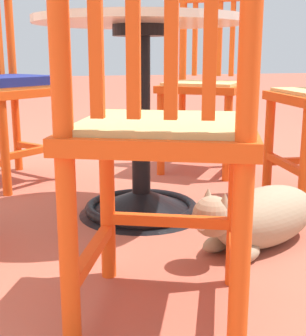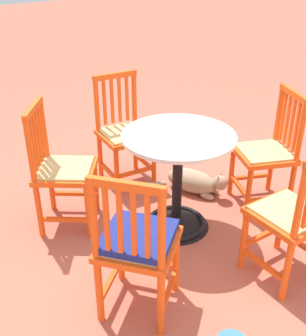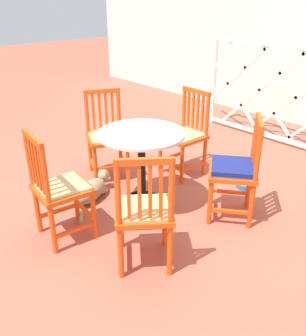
# 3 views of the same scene
# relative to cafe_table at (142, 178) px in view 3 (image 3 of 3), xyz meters

# --- Properties ---
(ground_plane) EXTENTS (24.00, 24.00, 0.00)m
(ground_plane) POSITION_rel_cafe_table_xyz_m (0.04, -0.10, -0.28)
(ground_plane) COLOR #AD5642
(cafe_table) EXTENTS (0.76, 0.76, 0.73)m
(cafe_table) POSITION_rel_cafe_table_xyz_m (0.00, 0.00, 0.00)
(cafe_table) COLOR black
(cafe_table) RESTS_ON ground_plane
(orange_chair_by_planter) EXTENTS (0.42, 0.42, 0.91)m
(orange_chair_by_planter) POSITION_rel_cafe_table_xyz_m (-0.22, 0.80, 0.15)
(orange_chair_by_planter) COLOR #E04C14
(orange_chair_by_planter) RESTS_ON ground_plane
(orange_chair_facing_out) EXTENTS (0.53, 0.53, 0.91)m
(orange_chair_facing_out) POSITION_rel_cafe_table_xyz_m (-0.74, 0.16, 0.15)
(orange_chair_facing_out) COLOR #E04C14
(orange_chair_facing_out) RESTS_ON ground_plane
(orange_chair_tucked_in) EXTENTS (0.45, 0.45, 0.91)m
(orange_chair_tucked_in) POSITION_rel_cafe_table_xyz_m (-0.07, -0.79, 0.15)
(orange_chair_tucked_in) COLOR #E04C14
(orange_chair_tucked_in) RESTS_ON ground_plane
(orange_chair_at_corner) EXTENTS (0.56, 0.56, 0.91)m
(orange_chair_at_corner) POSITION_rel_cafe_table_xyz_m (0.62, -0.51, 0.15)
(orange_chair_at_corner) COLOR #E04C14
(orange_chair_at_corner) RESTS_ON ground_plane
(orange_chair_near_fence) EXTENTS (0.56, 0.56, 0.91)m
(orange_chair_near_fence) POSITION_rel_cafe_table_xyz_m (0.66, 0.48, 0.16)
(orange_chair_near_fence) COLOR #E04C14
(orange_chair_near_fence) RESTS_ON ground_plane
(tabby_cat) EXTENTS (0.50, 0.62, 0.23)m
(tabby_cat) POSITION_rel_cafe_table_xyz_m (-0.42, -0.27, -0.19)
(tabby_cat) COLOR #9E896B
(tabby_cat) RESTS_ON ground_plane
(pet_water_bowl) EXTENTS (0.17, 0.17, 0.05)m
(pet_water_bowl) POSITION_rel_cafe_table_xyz_m (0.44, 1.00, -0.26)
(pet_water_bowl) COLOR teal
(pet_water_bowl) RESTS_ON ground_plane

